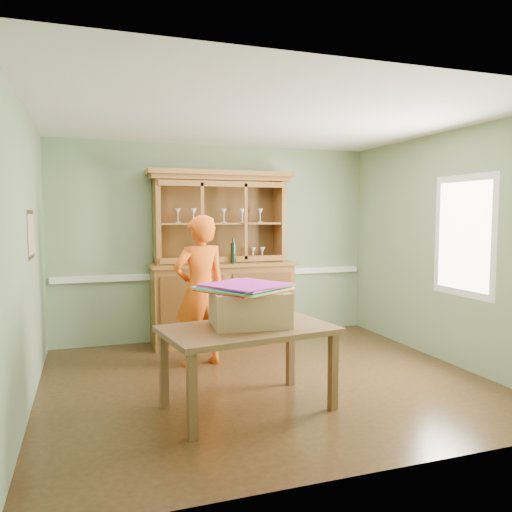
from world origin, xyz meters
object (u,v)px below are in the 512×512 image
object	(u,v)px
cardboard_box	(249,308)
person	(200,291)
dining_table	(248,337)
china_hutch	(222,283)

from	to	relation	value
cardboard_box	person	size ratio (longest dim) A/B	0.38
dining_table	person	world-z (taller)	person
cardboard_box	person	xyz separation A→B (m)	(-0.15, 1.36, -0.03)
cardboard_box	dining_table	bearing A→B (deg)	-117.25
dining_table	cardboard_box	world-z (taller)	cardboard_box
dining_table	cardboard_box	size ratio (longest dim) A/B	2.40
china_hutch	person	bearing A→B (deg)	-117.97
dining_table	cardboard_box	xyz separation A→B (m)	(0.04, 0.07, 0.24)
cardboard_box	person	bearing A→B (deg)	96.48
dining_table	person	xyz separation A→B (m)	(-0.12, 1.43, 0.21)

